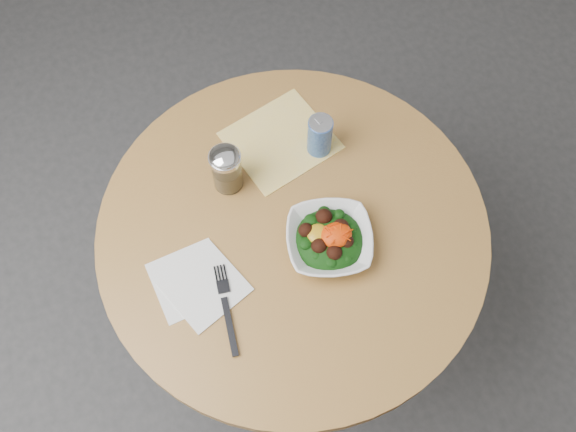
# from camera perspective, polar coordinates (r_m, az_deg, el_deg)

# --- Properties ---
(ground) EXTENTS (6.00, 6.00, 0.00)m
(ground) POSITION_cam_1_polar(r_m,az_deg,el_deg) (2.17, 0.29, -9.38)
(ground) COLOR #323234
(ground) RESTS_ON ground
(table) EXTENTS (0.90, 0.90, 0.75)m
(table) POSITION_cam_1_polar(r_m,az_deg,el_deg) (1.64, 0.38, -3.88)
(table) COLOR black
(table) RESTS_ON ground
(cloth_napkin) EXTENTS (0.28, 0.27, 0.00)m
(cloth_napkin) POSITION_cam_1_polar(r_m,az_deg,el_deg) (1.57, -0.67, 6.73)
(cloth_napkin) COLOR #E8AB0C
(cloth_napkin) RESTS_ON table
(paper_napkins) EXTENTS (0.21, 0.21, 0.00)m
(paper_napkins) POSITION_cam_1_polar(r_m,az_deg,el_deg) (1.42, -8.08, -5.95)
(paper_napkins) COLOR silver
(paper_napkins) RESTS_ON table
(salad_bowl) EXTENTS (0.24, 0.24, 0.07)m
(salad_bowl) POSITION_cam_1_polar(r_m,az_deg,el_deg) (1.42, 3.69, -2.10)
(salad_bowl) COLOR white
(salad_bowl) RESTS_ON table
(fork) EXTENTS (0.05, 0.21, 0.00)m
(fork) POSITION_cam_1_polar(r_m,az_deg,el_deg) (1.39, -5.51, -7.99)
(fork) COLOR black
(fork) RESTS_ON table
(spice_shaker) EXTENTS (0.07, 0.07, 0.13)m
(spice_shaker) POSITION_cam_1_polar(r_m,az_deg,el_deg) (1.47, -5.48, 4.17)
(spice_shaker) COLOR silver
(spice_shaker) RESTS_ON table
(beverage_can) EXTENTS (0.06, 0.06, 0.11)m
(beverage_can) POSITION_cam_1_polar(r_m,az_deg,el_deg) (1.52, 2.84, 7.14)
(beverage_can) COLOR navy
(beverage_can) RESTS_ON table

